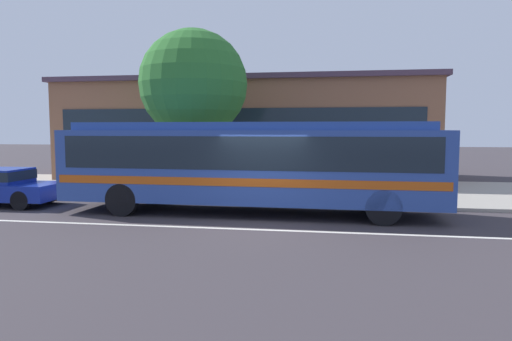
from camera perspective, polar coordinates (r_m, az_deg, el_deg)
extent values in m
plane|color=#3A3438|center=(13.09, 0.66, -6.57)|extent=(120.00, 120.00, 0.00)
cube|color=#9F988C|center=(19.81, 3.66, -2.40)|extent=(60.00, 8.00, 0.12)
cube|color=silver|center=(12.31, 0.09, -7.30)|extent=(56.00, 0.16, 0.01)
cube|color=#2B4897|center=(14.47, -0.80, 0.65)|extent=(11.79, 2.76, 2.20)
cube|color=#26479B|center=(14.42, -0.80, 5.49)|extent=(10.85, 2.43, 0.24)
cube|color=#19232D|center=(14.44, -0.80, 2.39)|extent=(11.09, 2.77, 0.97)
cube|color=#BF5014|center=(14.50, -0.80, -0.91)|extent=(11.56, 2.78, 0.24)
cube|color=#19232D|center=(14.48, 22.45, 2.01)|extent=(0.16, 2.24, 1.06)
cylinder|color=black|center=(15.47, 14.74, -3.04)|extent=(1.00, 0.30, 1.00)
cylinder|color=black|center=(13.25, 15.47, -4.42)|extent=(1.00, 0.30, 1.00)
cylinder|color=black|center=(16.76, -12.75, -2.38)|extent=(1.00, 0.30, 1.00)
cylinder|color=black|center=(14.73, -16.20, -3.48)|extent=(1.00, 0.30, 1.00)
cylinder|color=black|center=(18.30, -24.21, -2.65)|extent=(0.64, 0.23, 0.64)
cylinder|color=black|center=(17.01, -27.03, -3.32)|extent=(0.64, 0.23, 0.64)
cylinder|color=olive|center=(16.78, -6.89, -2.19)|extent=(0.14, 0.14, 0.82)
cylinder|color=olive|center=(16.83, -6.37, -2.16)|extent=(0.14, 0.14, 0.82)
cylinder|color=#3D8D4A|center=(16.73, -6.66, 0.20)|extent=(0.47, 0.47, 0.58)
sphere|color=#E2847F|center=(16.70, -6.67, 1.56)|extent=(0.22, 0.22, 0.22)
cylinder|color=gray|center=(16.30, 11.80, 0.20)|extent=(0.08, 0.08, 2.33)
cube|color=yellow|center=(16.25, 11.86, 3.60)|extent=(0.14, 0.44, 0.56)
cylinder|color=brown|center=(18.69, -7.63, 1.64)|extent=(0.39, 0.39, 2.82)
sphere|color=#2C6C2B|center=(18.74, -7.73, 10.55)|extent=(4.28, 4.28, 4.28)
cube|color=brown|center=(25.45, -0.89, 4.74)|extent=(18.64, 8.03, 4.95)
cube|color=#19232D|center=(21.49, -2.81, 5.32)|extent=(17.15, 0.04, 1.78)
cube|color=#4B3647|center=(25.57, -0.90, 10.57)|extent=(19.04, 8.43, 0.24)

